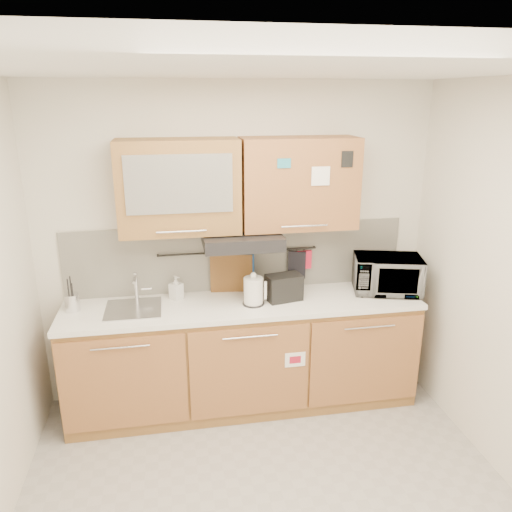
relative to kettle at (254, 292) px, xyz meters
name	(u,v)px	position (x,y,z in m)	size (l,w,h in m)	color
floor	(273,512)	(-0.07, -1.14, -1.02)	(3.20, 3.20, 0.00)	#9E9993
ceiling	(279,68)	(-0.07, -1.14, 1.58)	(3.20, 3.20, 0.00)	white
wall_back	(237,245)	(-0.07, 0.36, 0.28)	(3.20, 3.20, 0.00)	silver
base_cabinet	(244,360)	(-0.07, 0.05, -0.62)	(2.80, 0.64, 0.88)	olive
countertop	(243,305)	(-0.07, 0.05, -0.12)	(2.82, 0.62, 0.04)	white
backsplash	(238,257)	(-0.07, 0.35, 0.18)	(2.80, 0.02, 0.56)	silver
upper_cabinets	(239,185)	(-0.08, 0.18, 0.81)	(1.82, 0.37, 0.70)	olive
range_hood	(242,239)	(-0.07, 0.11, 0.40)	(0.60, 0.46, 0.10)	black
sink	(134,308)	(-0.92, 0.07, -0.10)	(0.42, 0.40, 0.26)	silver
utensil_rail	(238,252)	(-0.07, 0.31, 0.24)	(0.02, 0.02, 1.30)	black
utensil_crock	(72,302)	(-1.37, 0.12, -0.03)	(0.11, 0.11, 0.27)	silver
kettle	(254,292)	(0.00, 0.00, 0.00)	(0.20, 0.18, 0.26)	silver
toaster	(284,287)	(0.25, 0.05, 0.00)	(0.30, 0.22, 0.21)	black
microwave	(387,274)	(1.14, 0.08, 0.04)	(0.54, 0.37, 0.30)	#999999
soap_bottle	(176,287)	(-0.59, 0.22, -0.01)	(0.09, 0.09, 0.19)	#999999
cutting_board	(231,280)	(-0.14, 0.30, 0.00)	(0.35, 0.03, 0.43)	brown
oven_mitt	(246,267)	(-0.01, 0.30, 0.10)	(0.13, 0.03, 0.22)	#1E488A
dark_pouch	(297,264)	(0.42, 0.30, 0.10)	(0.15, 0.04, 0.23)	black
pot_holder	(304,260)	(0.48, 0.30, 0.14)	(0.13, 0.02, 0.16)	red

